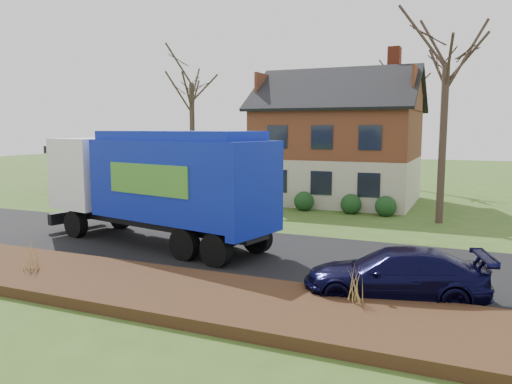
% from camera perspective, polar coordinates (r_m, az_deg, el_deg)
% --- Properties ---
extents(ground, '(120.00, 120.00, 0.00)m').
position_cam_1_polar(ground, '(19.31, -7.00, -6.19)').
color(ground, '#33541C').
rests_on(ground, ground).
extents(road, '(80.00, 7.00, 0.02)m').
position_cam_1_polar(road, '(19.31, -7.00, -6.16)').
color(road, black).
rests_on(road, ground).
extents(mulch_verge, '(80.00, 3.50, 0.30)m').
position_cam_1_polar(mulch_verge, '(15.12, -17.40, -9.72)').
color(mulch_verge, '#311D10').
rests_on(mulch_verge, ground).
extents(main_house, '(12.95, 8.95, 9.26)m').
position_cam_1_polar(main_house, '(31.13, 8.52, 6.39)').
color(main_house, beige).
rests_on(main_house, ground).
extents(ranch_house, '(9.80, 8.20, 3.70)m').
position_cam_1_polar(ranch_house, '(36.37, -12.96, 2.91)').
color(ranch_house, '#92381F').
rests_on(ranch_house, ground).
extents(garbage_truck, '(10.59, 4.85, 4.39)m').
position_cam_1_polar(garbage_truck, '(19.43, -11.11, 1.38)').
color(garbage_truck, black).
rests_on(garbage_truck, ground).
extents(silver_sedan, '(5.02, 3.06, 1.56)m').
position_cam_1_polar(silver_sedan, '(24.72, -8.73, -1.40)').
color(silver_sedan, '#B5B9BE').
rests_on(silver_sedan, ground).
extents(navy_wagon, '(5.04, 3.03, 1.37)m').
position_cam_1_polar(navy_wagon, '(13.70, 15.53, -9.09)').
color(navy_wagon, black).
rests_on(navy_wagon, ground).
extents(tree_front_west, '(3.32, 3.32, 9.85)m').
position_cam_1_polar(tree_front_west, '(30.15, -7.42, 14.17)').
color(tree_front_west, '#3B3123').
rests_on(tree_front_west, ground).
extents(tree_front_east, '(3.85, 3.85, 10.69)m').
position_cam_1_polar(tree_front_east, '(25.35, 21.07, 16.39)').
color(tree_front_east, '#3F2E26').
rests_on(tree_front_east, ground).
extents(tree_back, '(3.26, 3.26, 10.31)m').
position_cam_1_polar(tree_back, '(39.58, 16.38, 12.98)').
color(tree_back, '#423027').
rests_on(tree_back, ground).
extents(grass_clump_mid, '(0.34, 0.28, 0.95)m').
position_cam_1_polar(grass_clump_mid, '(16.37, -24.42, -6.48)').
color(grass_clump_mid, '#AD8A4C').
rests_on(grass_clump_mid, mulch_verge).
extents(grass_clump_east, '(0.36, 0.30, 0.90)m').
position_cam_1_polar(grass_clump_east, '(12.47, 11.11, -10.30)').
color(grass_clump_east, '#A28647').
rests_on(grass_clump_east, mulch_verge).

